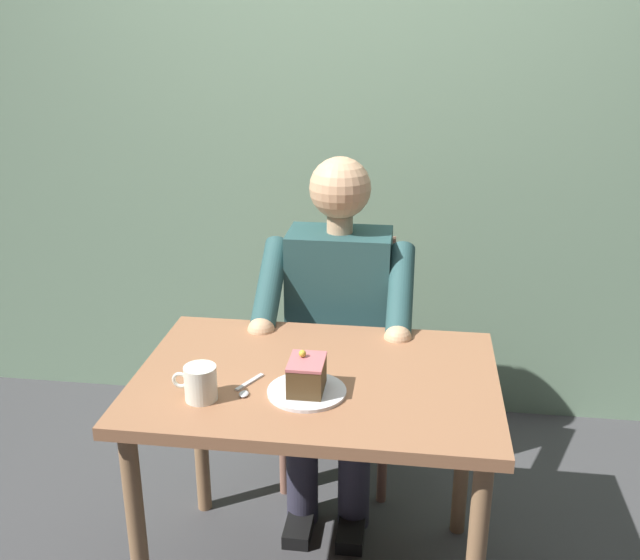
{
  "coord_description": "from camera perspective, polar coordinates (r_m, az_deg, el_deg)",
  "views": [
    {
      "loc": [
        -0.26,
        1.82,
        1.7
      ],
      "look_at": [
        0.0,
        -0.1,
        0.98
      ],
      "focal_mm": 40.91,
      "sensor_mm": 36.0,
      "label": 1
    }
  ],
  "objects": [
    {
      "name": "cake_slice",
      "position": [
        1.96,
        -1.05,
        -7.43
      ],
      "size": [
        0.09,
        0.12,
        0.11
      ],
      "color": "#4F3A1F",
      "rests_on": "dessert_plate"
    },
    {
      "name": "chair",
      "position": [
        2.79,
        1.68,
        -5.17
      ],
      "size": [
        0.42,
        0.42,
        0.9
      ],
      "color": "#936350",
      "rests_on": "ground"
    },
    {
      "name": "dessert_spoon",
      "position": [
        2.01,
        -5.77,
        -8.43
      ],
      "size": [
        0.06,
        0.14,
        0.01
      ],
      "color": "silver",
      "rests_on": "dining_table"
    },
    {
      "name": "dessert_plate",
      "position": [
        1.99,
        -1.04,
        -8.71
      ],
      "size": [
        0.21,
        0.21,
        0.01
      ],
      "primitive_type": "cylinder",
      "color": "silver",
      "rests_on": "dining_table"
    },
    {
      "name": "coffee_cup",
      "position": [
        1.96,
        -9.36,
        -7.9
      ],
      "size": [
        0.12,
        0.09,
        0.1
      ],
      "color": "white",
      "rests_on": "dining_table"
    },
    {
      "name": "seated_person",
      "position": [
        2.57,
        1.3,
        -3.76
      ],
      "size": [
        0.53,
        0.58,
        1.24
      ],
      "color": "#274C4D",
      "rests_on": "ground"
    },
    {
      "name": "dining_table",
      "position": [
        2.13,
        -0.28,
        -9.66
      ],
      "size": [
        1.02,
        0.71,
        0.73
      ],
      "color": "#9A6545",
      "rests_on": "ground"
    },
    {
      "name": "cafe_rear_panel",
      "position": [
        3.02,
        2.96,
        16.67
      ],
      "size": [
        6.4,
        0.12,
        3.0
      ],
      "primitive_type": "cube",
      "color": "gray",
      "rests_on": "ground"
    }
  ]
}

